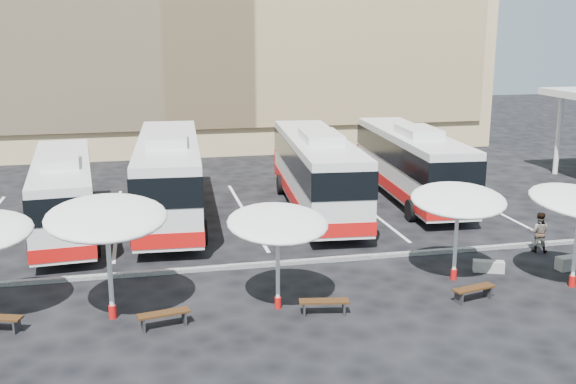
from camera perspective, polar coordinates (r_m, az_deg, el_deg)
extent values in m
plane|color=black|center=(25.01, -0.77, -6.61)|extent=(120.00, 120.00, 0.00)
cylinder|color=silver|center=(44.10, 21.92, 4.50)|extent=(0.30, 0.30, 4.80)
cube|color=black|center=(25.45, -1.00, -6.07)|extent=(34.00, 0.25, 0.15)
cube|color=white|center=(32.20, -14.23, -2.38)|extent=(0.15, 12.00, 0.01)
cube|color=white|center=(32.52, -3.61, -1.82)|extent=(0.15, 12.00, 0.01)
cube|color=white|center=(33.91, 6.46, -1.23)|extent=(0.15, 12.00, 0.01)
cube|color=white|center=(36.25, 15.47, -0.67)|extent=(0.15, 12.00, 0.01)
cube|color=silver|center=(30.63, -18.49, 0.01)|extent=(3.24, 11.31, 2.79)
cube|color=black|center=(30.51, -18.56, 1.03)|extent=(3.30, 11.37, 1.02)
cube|color=red|center=(30.87, -18.34, -1.83)|extent=(3.30, 11.37, 0.51)
cube|color=red|center=(36.22, -18.27, 0.93)|extent=(2.39, 0.38, 1.30)
cube|color=silver|center=(29.40, -18.74, 2.60)|extent=(1.71, 2.90, 0.37)
cylinder|color=black|center=(34.16, -20.18, -1.09)|extent=(0.40, 0.95, 0.93)
cylinder|color=black|center=(34.09, -16.28, -0.82)|extent=(0.40, 0.95, 0.93)
cylinder|color=black|center=(27.45, -20.82, -4.64)|extent=(0.40, 0.95, 0.93)
cylinder|color=black|center=(27.37, -15.96, -4.32)|extent=(0.40, 0.95, 0.93)
cube|color=silver|center=(31.68, -10.05, 1.49)|extent=(3.43, 13.08, 3.24)
cube|color=black|center=(31.55, -10.10, 2.64)|extent=(3.49, 13.14, 1.19)
cube|color=red|center=(31.95, -9.96, -0.59)|extent=(3.49, 13.14, 0.59)
cube|color=red|center=(38.18, -9.89, 2.32)|extent=(2.77, 0.37, 1.51)
cube|color=silver|center=(30.29, -10.22, 4.46)|extent=(1.91, 3.33, 0.43)
cylinder|color=black|center=(35.76, -12.04, 0.21)|extent=(0.44, 1.10, 1.08)
cylinder|color=black|center=(35.71, -7.72, 0.37)|extent=(0.44, 1.10, 1.08)
cylinder|color=black|center=(27.95, -12.79, -3.59)|extent=(0.44, 1.10, 1.08)
cylinder|color=black|center=(27.89, -7.25, -3.39)|extent=(0.44, 1.10, 1.08)
cube|color=silver|center=(32.52, 2.46, 1.89)|extent=(3.65, 12.72, 3.14)
cube|color=black|center=(32.40, 2.47, 2.97)|extent=(3.71, 12.79, 1.15)
cube|color=red|center=(32.78, 2.44, -0.08)|extent=(3.71, 12.79, 0.57)
cube|color=red|center=(38.75, 0.83, 2.63)|extent=(2.68, 0.43, 1.46)
cube|color=silver|center=(31.19, 2.82, 4.70)|extent=(1.93, 3.26, 0.42)
cylinder|color=black|center=(36.19, -0.61, 0.65)|extent=(0.45, 1.07, 1.05)
cylinder|color=black|center=(36.60, 3.45, 0.77)|extent=(0.45, 1.07, 1.05)
cylinder|color=black|center=(28.68, 1.30, -2.84)|extent=(0.45, 1.07, 1.05)
cylinder|color=black|center=(29.19, 6.38, -2.63)|extent=(0.45, 1.07, 1.05)
cube|color=silver|center=(35.40, 10.35, 2.54)|extent=(3.35, 12.31, 3.04)
cube|color=black|center=(35.29, 10.39, 3.51)|extent=(3.42, 12.38, 1.12)
cube|color=red|center=(35.63, 10.27, 0.78)|extent=(3.42, 12.38, 0.56)
cube|color=red|center=(41.24, 7.61, 3.13)|extent=(2.60, 0.38, 1.42)
cube|color=silver|center=(34.17, 11.02, 5.05)|extent=(1.82, 3.14, 0.41)
cylinder|color=black|center=(38.65, 6.80, 1.37)|extent=(0.42, 1.04, 1.01)
cylinder|color=black|center=(39.38, 10.36, 1.47)|extent=(0.42, 1.04, 1.01)
cylinder|color=black|center=(31.59, 10.40, -1.54)|extent=(0.42, 1.04, 1.01)
cylinder|color=black|center=(32.48, 14.64, -1.34)|extent=(0.42, 1.04, 1.01)
cylinder|color=silver|center=(21.16, -14.86, -6.35)|extent=(0.16, 0.16, 3.18)
cylinder|color=red|center=(21.66, -14.63, -9.78)|extent=(0.25, 0.25, 0.42)
ellipsoid|color=white|center=(20.67, -15.13, -2.06)|extent=(3.84, 3.88, 1.09)
cylinder|color=silver|center=(21.25, -0.87, -6.36)|extent=(0.14, 0.14, 2.78)
cylinder|color=red|center=(21.69, -0.86, -9.35)|extent=(0.22, 0.22, 0.37)
ellipsoid|color=white|center=(20.80, -0.88, -2.63)|extent=(3.43, 3.46, 0.95)
cylinder|color=silver|center=(24.33, 14.02, -4.03)|extent=(0.16, 0.16, 2.88)
cylinder|color=red|center=(24.73, 13.85, -6.79)|extent=(0.26, 0.26, 0.38)
ellipsoid|color=white|center=(23.93, 14.22, -0.63)|extent=(3.96, 3.99, 0.99)
cylinder|color=silver|center=(24.96, 23.20, -4.18)|extent=(0.18, 0.18, 2.99)
cylinder|color=red|center=(25.36, 22.92, -6.97)|extent=(0.28, 0.28, 0.40)
cube|color=black|center=(21.59, -21.98, -10.46)|extent=(0.18, 0.39, 0.41)
cube|color=black|center=(20.62, -10.50, -10.07)|extent=(1.60, 0.71, 0.06)
cube|color=black|center=(20.61, -12.17, -10.90)|extent=(0.14, 0.40, 0.41)
cube|color=black|center=(20.85, -8.78, -10.44)|extent=(0.14, 0.40, 0.41)
cube|color=black|center=(21.17, 3.07, -9.21)|extent=(1.60, 0.67, 0.06)
cube|color=black|center=(21.21, 1.37, -9.85)|extent=(0.13, 0.40, 0.41)
cube|color=black|center=(21.33, 4.74, -9.75)|extent=(0.13, 0.40, 0.41)
cube|color=black|center=(22.98, 15.47, -7.84)|extent=(1.57, 0.75, 0.06)
cube|color=black|center=(22.69, 14.27, -8.68)|extent=(0.15, 0.39, 0.40)
cube|color=black|center=(23.45, 16.56, -8.09)|extent=(0.15, 0.39, 0.40)
cube|color=gray|center=(25.83, 16.62, -6.05)|extent=(1.16, 0.76, 0.41)
cube|color=gray|center=(27.18, 22.98, -5.51)|extent=(1.36, 0.59, 0.49)
imported|color=black|center=(28.54, 20.52, -3.21)|extent=(0.99, 0.93, 1.62)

